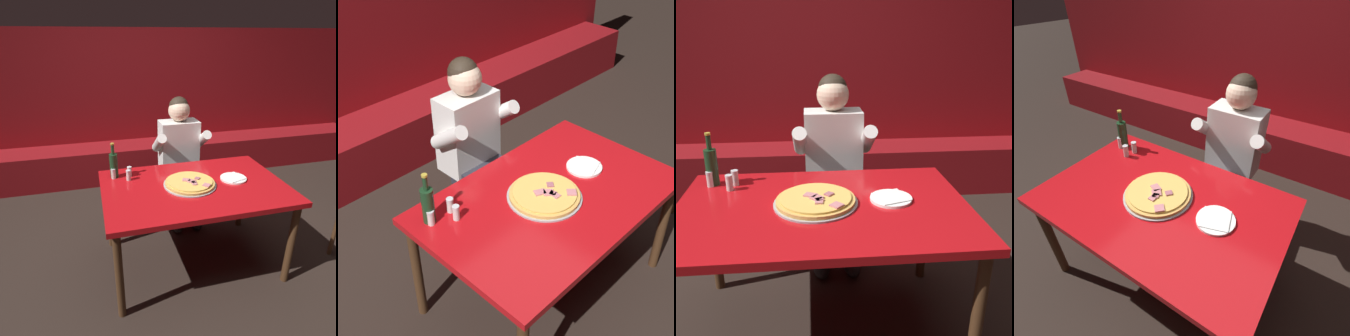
% 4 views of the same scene
% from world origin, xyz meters
% --- Properties ---
extents(ground_plane, '(24.00, 24.00, 0.00)m').
position_xyz_m(ground_plane, '(0.00, 0.00, 0.00)').
color(ground_plane, black).
extents(booth_wall_panel, '(6.80, 0.16, 1.90)m').
position_xyz_m(booth_wall_panel, '(0.00, 2.18, 0.95)').
color(booth_wall_panel, maroon).
rests_on(booth_wall_panel, ground_plane).
extents(booth_bench, '(6.46, 0.48, 0.46)m').
position_xyz_m(booth_bench, '(0.00, 1.86, 0.23)').
color(booth_bench, maroon).
rests_on(booth_bench, ground_plane).
extents(main_dining_table, '(1.42, 0.92, 0.74)m').
position_xyz_m(main_dining_table, '(0.00, 0.00, 0.67)').
color(main_dining_table, '#422816').
rests_on(main_dining_table, ground_plane).
extents(pizza, '(0.41, 0.41, 0.05)m').
position_xyz_m(pizza, '(-0.03, 0.01, 0.76)').
color(pizza, '#9E9EA3').
rests_on(pizza, main_dining_table).
extents(plate_white_paper, '(0.21, 0.21, 0.02)m').
position_xyz_m(plate_white_paper, '(0.34, 0.02, 0.75)').
color(plate_white_paper, white).
rests_on(plate_white_paper, main_dining_table).
extents(beer_bottle, '(0.07, 0.07, 0.29)m').
position_xyz_m(beer_bottle, '(-0.58, 0.31, 0.85)').
color(beer_bottle, '#19381E').
rests_on(beer_bottle, main_dining_table).
extents(shaker_red_pepper_flakes, '(0.04, 0.04, 0.09)m').
position_xyz_m(shaker_red_pepper_flakes, '(-0.59, 0.28, 0.78)').
color(shaker_red_pepper_flakes, silver).
rests_on(shaker_red_pepper_flakes, main_dining_table).
extents(shaker_oregano, '(0.04, 0.04, 0.09)m').
position_xyz_m(shaker_oregano, '(-0.46, 0.29, 0.78)').
color(shaker_oregano, silver).
rests_on(shaker_oregano, main_dining_table).
extents(shaker_parmesan, '(0.04, 0.04, 0.09)m').
position_xyz_m(shaker_parmesan, '(-0.48, 0.22, 0.78)').
color(shaker_parmesan, silver).
rests_on(shaker_parmesan, main_dining_table).
extents(diner_seated_blue_shirt, '(0.53, 0.53, 1.27)m').
position_xyz_m(diner_seated_blue_shirt, '(0.10, 0.70, 0.71)').
color(diner_seated_blue_shirt, black).
rests_on(diner_seated_blue_shirt, ground_plane).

